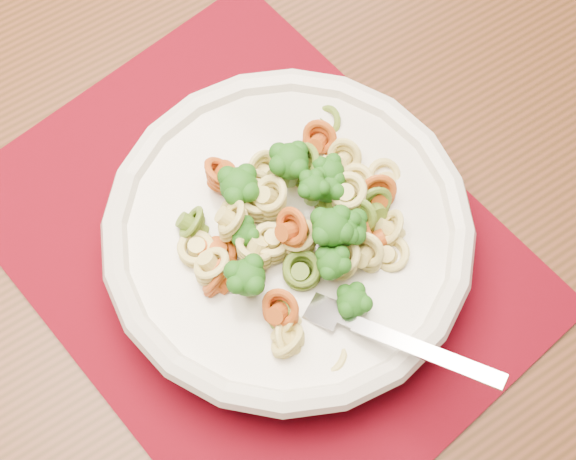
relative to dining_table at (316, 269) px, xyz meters
The scene contains 5 objects.
dining_table is the anchor object (origin of this frame).
placemat 0.11m from the dining_table, 124.25° to the right, with size 0.42×0.32×0.00m, color #5D0312.
pasta_bowl 0.13m from the dining_table, 106.33° to the right, with size 0.28×0.28×0.05m.
pasta_broccoli_heap 0.15m from the dining_table, 106.33° to the right, with size 0.24×0.24×0.06m, color #DCC56C, non-canonical shape.
fork 0.17m from the dining_table, 52.51° to the right, with size 0.19×0.02×0.01m, color silver, non-canonical shape.
Camera 1 is at (0.53, -0.53, 1.37)m, focal length 50.00 mm.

